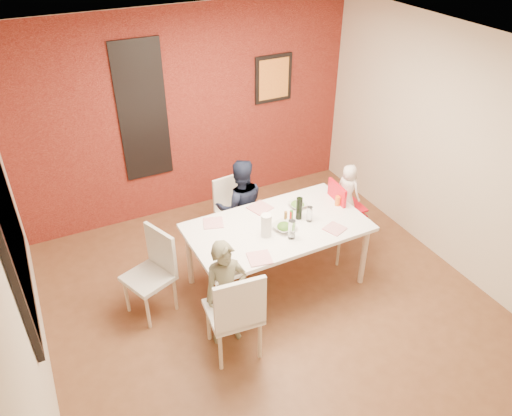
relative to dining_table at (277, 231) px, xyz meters
name	(u,v)px	position (x,y,z in m)	size (l,w,h in m)	color
ground	(268,302)	(-0.23, -0.25, -0.72)	(4.50, 4.50, 0.00)	brown
ceiling	(273,54)	(-0.23, -0.25, 1.98)	(4.50, 4.50, 0.02)	silver
wall_back	(189,114)	(-0.23, 2.00, 0.63)	(4.50, 0.02, 2.70)	beige
wall_front	(441,373)	(-0.23, -2.50, 0.63)	(4.50, 0.02, 2.70)	beige
wall_left	(14,264)	(-2.48, -0.25, 0.63)	(0.02, 4.50, 2.70)	beige
wall_right	(449,150)	(2.02, -0.25, 0.63)	(0.02, 4.50, 2.70)	beige
brick_accent_wall	(190,115)	(-0.23, 1.98, 0.63)	(4.50, 0.02, 2.70)	maroon
picture_window_frame	(10,229)	(-2.45, -0.05, 0.83)	(0.05, 1.70, 1.30)	black
picture_window_pane	(12,229)	(-2.43, -0.05, 0.83)	(0.02, 1.55, 1.15)	black
glassblock_strip	(143,112)	(-0.83, 1.97, 0.78)	(0.55, 0.03, 1.70)	silver
glassblock_surround	(143,112)	(-0.83, 1.96, 0.78)	(0.60, 0.03, 1.76)	black
art_print_frame	(273,79)	(0.97, 1.96, 0.93)	(0.54, 0.03, 0.64)	black
art_print_canvas	(274,79)	(0.97, 1.95, 0.93)	(0.44, 0.01, 0.54)	#F6A136
dining_table	(277,231)	(0.00, 0.00, 0.00)	(1.91, 1.09, 0.79)	white
chair_near	(236,312)	(-0.83, -0.76, -0.14)	(0.52, 0.52, 1.03)	silver
chair_far	(232,207)	(-0.10, 0.99, -0.24)	(0.44, 0.44, 0.86)	white
chair_left	(154,268)	(-1.32, 0.22, -0.19)	(0.57, 0.57, 0.95)	beige
high_chair	(343,212)	(0.96, 0.14, -0.11)	(0.44, 0.44, 1.01)	red
child_near	(226,294)	(-0.82, -0.51, -0.14)	(0.42, 0.28, 1.16)	#625F46
child_far	(240,207)	(-0.09, 0.75, -0.10)	(0.60, 0.46, 1.23)	black
toddler	(348,190)	(0.99, 0.13, 0.18)	(0.30, 0.20, 0.62)	silver
plate_near_left	(260,258)	(-0.42, -0.41, 0.08)	(0.22, 0.22, 0.01)	white
plate_far_mid	(260,208)	(-0.01, 0.39, 0.08)	(0.23, 0.23, 0.01)	white
plate_near_right	(335,229)	(0.51, -0.32, 0.08)	(0.20, 0.20, 0.01)	white
plate_far_left	(213,223)	(-0.60, 0.34, 0.08)	(0.21, 0.21, 0.01)	white
salad_bowl_a	(284,227)	(0.03, -0.08, 0.10)	(0.23, 0.23, 0.06)	white
salad_bowl_b	(298,205)	(0.38, 0.23, 0.09)	(0.20, 0.20, 0.05)	silver
wine_bottle	(299,208)	(0.27, 0.02, 0.20)	(0.07, 0.07, 0.26)	black
wine_glass_a	(292,229)	(0.03, -0.25, 0.18)	(0.07, 0.07, 0.21)	white
wine_glass_b	(310,214)	(0.35, -0.07, 0.16)	(0.06, 0.06, 0.18)	white
paper_towel_roll	(266,225)	(-0.18, -0.10, 0.19)	(0.11, 0.11, 0.25)	white
condiment_red	(291,216)	(0.17, 0.01, 0.14)	(0.03, 0.03, 0.13)	red
condiment_green	(291,216)	(0.17, 0.01, 0.14)	(0.04, 0.04, 0.14)	#327125
condiment_brown	(286,217)	(0.11, 0.02, 0.14)	(0.03, 0.03, 0.14)	brown
sippy_cup	(338,201)	(0.80, 0.06, 0.13)	(0.06, 0.06, 0.11)	orange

